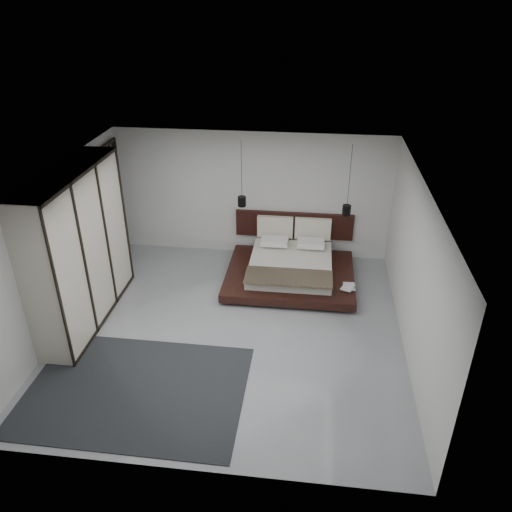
# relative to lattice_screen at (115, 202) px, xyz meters

# --- Properties ---
(floor) EXTENTS (6.00, 6.00, 0.00)m
(floor) POSITION_rel_lattice_screen_xyz_m (2.95, -2.45, -1.30)
(floor) COLOR #94979C
(floor) RESTS_ON ground
(ceiling) EXTENTS (6.00, 6.00, 0.00)m
(ceiling) POSITION_rel_lattice_screen_xyz_m (2.95, -2.45, 1.50)
(ceiling) COLOR white
(ceiling) RESTS_ON wall_back
(wall_back) EXTENTS (6.00, 0.00, 6.00)m
(wall_back) POSITION_rel_lattice_screen_xyz_m (2.95, 0.55, 0.10)
(wall_back) COLOR silver
(wall_back) RESTS_ON floor
(wall_front) EXTENTS (6.00, 0.00, 6.00)m
(wall_front) POSITION_rel_lattice_screen_xyz_m (2.95, -5.45, 0.10)
(wall_front) COLOR silver
(wall_front) RESTS_ON floor
(wall_left) EXTENTS (0.00, 6.00, 6.00)m
(wall_left) POSITION_rel_lattice_screen_xyz_m (-0.05, -2.45, 0.10)
(wall_left) COLOR silver
(wall_left) RESTS_ON floor
(wall_right) EXTENTS (0.00, 6.00, 6.00)m
(wall_right) POSITION_rel_lattice_screen_xyz_m (5.95, -2.45, 0.10)
(wall_right) COLOR silver
(wall_right) RESTS_ON floor
(lattice_screen) EXTENTS (0.05, 0.90, 2.60)m
(lattice_screen) POSITION_rel_lattice_screen_xyz_m (0.00, 0.00, 0.00)
(lattice_screen) COLOR black
(lattice_screen) RESTS_ON floor
(bed) EXTENTS (2.61, 2.32, 1.05)m
(bed) POSITION_rel_lattice_screen_xyz_m (3.88, -0.53, -1.02)
(bed) COLOR black
(bed) RESTS_ON floor
(book_lower) EXTENTS (0.23, 0.31, 0.03)m
(book_lower) POSITION_rel_lattice_screen_xyz_m (4.95, -1.17, -1.04)
(book_lower) COLOR #99724C
(book_lower) RESTS_ON bed
(book_upper) EXTENTS (0.31, 0.36, 0.02)m
(book_upper) POSITION_rel_lattice_screen_xyz_m (4.93, -1.19, -1.02)
(book_upper) COLOR #99724C
(book_upper) RESTS_ON book_lower
(pendant_left) EXTENTS (0.17, 0.17, 1.38)m
(pendant_left) POSITION_rel_lattice_screen_xyz_m (2.81, -0.14, 0.23)
(pendant_left) COLOR black
(pendant_left) RESTS_ON ceiling
(pendant_right) EXTENTS (0.17, 0.17, 1.47)m
(pendant_right) POSITION_rel_lattice_screen_xyz_m (4.95, -0.14, 0.14)
(pendant_right) COLOR black
(pendant_right) RESTS_ON ceiling
(wardrobe) EXTENTS (0.67, 2.87, 2.82)m
(wardrobe) POSITION_rel_lattice_screen_xyz_m (0.25, -2.35, 0.11)
(wardrobe) COLOR beige
(wardrobe) RESTS_ON floor
(rug) EXTENTS (3.32, 2.38, 0.01)m
(rug) POSITION_rel_lattice_screen_xyz_m (1.75, -4.15, -1.29)
(rug) COLOR black
(rug) RESTS_ON floor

